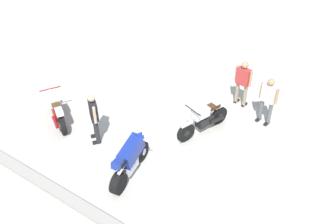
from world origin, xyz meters
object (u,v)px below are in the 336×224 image
Objects in this scene: motorcycle_cream_vintage at (57,110)px; motorcycle_blue_sportbike at (130,158)px; person_in_red_shirt at (243,81)px; person_in_black_shirt at (94,115)px; motorcycle_silver_cruiser at (204,119)px; person_in_white_shirt at (268,98)px.

motorcycle_blue_sportbike is at bearing -159.62° from motorcycle_cream_vintage.
motorcycle_cream_vintage is at bearing 144.35° from person_in_red_shirt.
person_in_black_shirt is 0.98× the size of person_in_red_shirt.
person_in_white_shirt is (-1.48, -1.59, 0.43)m from motorcycle_silver_cruiser.
motorcycle_cream_vintage is (3.55, -0.56, -0.11)m from motorcycle_blue_sportbike.
motorcycle_cream_vintage is 6.42m from person_in_red_shirt.
person_in_black_shirt is 1.02× the size of person_in_white_shirt.
person_in_white_shirt reaches higher than motorcycle_silver_cruiser.
motorcycle_silver_cruiser is 2.21m from person_in_white_shirt.
person_in_red_shirt is at bearing -23.00° from motorcycle_blue_sportbike.
person_in_white_shirt is (-4.09, -3.78, -0.02)m from person_in_black_shirt.
person_in_black_shirt reaches higher than motorcycle_silver_cruiser.
person_in_white_shirt is at bearing 170.65° from person_in_black_shirt.
motorcycle_blue_sportbike is 1.10× the size of motorcycle_cream_vintage.
person_in_white_shirt is at bearing -117.41° from motorcycle_cream_vintage.
motorcycle_cream_vintage is at bearing 71.52° from motorcycle_blue_sportbike.
person_in_red_shirt is (-0.38, -2.10, 0.48)m from motorcycle_silver_cruiser.
person_in_black_shirt is at bearing -149.76° from motorcycle_cream_vintage.
motorcycle_blue_sportbike is 3.59m from motorcycle_cream_vintage.
person_in_red_shirt is at bearing -176.98° from person_in_black_shirt.
person_in_white_shirt is (-2.27, -4.37, 0.36)m from motorcycle_blue_sportbike.
person_in_white_shirt is 0.97× the size of person_in_red_shirt.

